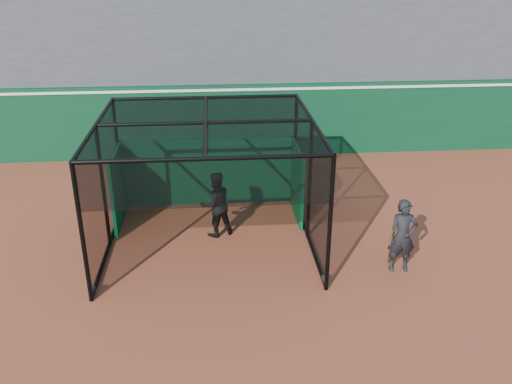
{
  "coord_description": "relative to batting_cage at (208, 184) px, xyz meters",
  "views": [
    {
      "loc": [
        -0.57,
        -9.48,
        6.49
      ],
      "look_at": [
        0.38,
        2.0,
        1.4
      ],
      "focal_mm": 38.0,
      "sensor_mm": 36.0,
      "label": 1
    }
  ],
  "objects": [
    {
      "name": "on_deck_player",
      "position": [
        4.21,
        -1.69,
        -0.66
      ],
      "size": [
        0.64,
        0.45,
        1.68
      ],
      "color": "black",
      "rests_on": "ground"
    },
    {
      "name": "grandstand",
      "position": [
        0.73,
        9.96,
        2.98
      ],
      "size": [
        50.0,
        7.85,
        8.95
      ],
      "color": "#4C4C4F",
      "rests_on": "ground"
    },
    {
      "name": "ground",
      "position": [
        0.73,
        -2.31,
        -1.5
      ],
      "size": [
        120.0,
        120.0,
        0.0
      ],
      "primitive_type": "plane",
      "color": "brown",
      "rests_on": "ground"
    },
    {
      "name": "outfield_wall",
      "position": [
        0.73,
        6.19,
        -0.21
      ],
      "size": [
        50.0,
        0.5,
        2.5
      ],
      "color": "#0B3C20",
      "rests_on": "ground"
    },
    {
      "name": "batting_cage",
      "position": [
        0.0,
        0.0,
        0.0
      ],
      "size": [
        4.94,
        4.74,
        3.01
      ],
      "color": "black",
      "rests_on": "ground"
    },
    {
      "name": "batter",
      "position": [
        0.17,
        0.3,
        -0.66
      ],
      "size": [
        0.99,
        0.89,
        1.67
      ],
      "primitive_type": "imported",
      "rotation": [
        0.0,
        0.0,
        3.53
      ],
      "color": "black",
      "rests_on": "ground"
    }
  ]
}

